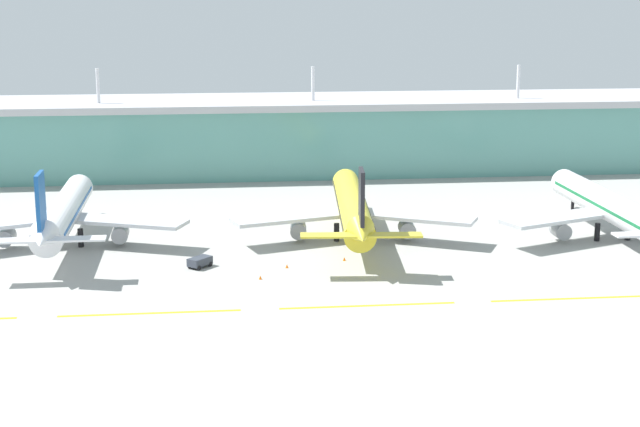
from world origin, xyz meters
name	(u,v)px	position (x,y,z in m)	size (l,w,h in m)	color
ground_plane	(382,298)	(0.00, 0.00, 0.00)	(600.00, 600.00, 0.00)	#9E9E99
terminal_building	(311,134)	(0.00, 114.62, 10.26)	(288.00, 34.00, 29.12)	#5B9E93
airliner_near	(63,213)	(-55.89, 39.60, 6.44)	(48.80, 58.53, 18.90)	white
airliner_middle	(352,208)	(0.60, 38.40, 6.45)	(48.63, 61.82, 18.90)	yellow
airliner_far	(611,207)	(52.01, 33.19, 6.44)	(48.80, 60.44, 18.90)	silver
taxiway_stripe_mid_west	(150,313)	(-37.00, -3.94, 0.02)	(28.00, 0.70, 0.04)	yellow
taxiway_stripe_centre	(368,306)	(-3.00, -3.94, 0.02)	(28.00, 0.70, 0.04)	yellow
taxiway_stripe_mid_east	(575,298)	(31.00, -3.94, 0.02)	(28.00, 0.70, 0.04)	yellow
pushback_tug	(200,261)	(-29.55, 21.15, 1.10)	(4.72, 4.88, 1.85)	#333842
safety_cone_left_wingtip	(344,259)	(-3.13, 22.67, 0.35)	(0.56, 0.56, 0.70)	orange
safety_cone_nose_front	(287,266)	(-14.02, 19.04, 0.35)	(0.56, 0.56, 0.70)	orange
safety_cone_right_wingtip	(260,277)	(-19.13, 12.45, 0.35)	(0.56, 0.56, 0.70)	orange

